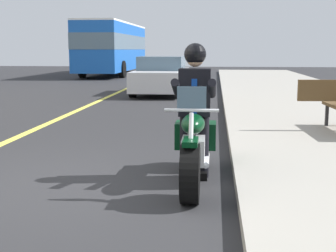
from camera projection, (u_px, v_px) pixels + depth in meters
ground_plane at (69, 188)px, 5.65m from camera, size 80.00×80.00×0.00m
motorcycle_main at (194, 147)px, 5.87m from camera, size 2.21×0.60×1.26m
rider_main at (195, 99)px, 5.96m from camera, size 0.62×0.54×1.74m
bus_near at (113, 46)px, 30.39m from camera, size 11.05×2.70×3.30m
car_silver at (162, 75)px, 17.54m from camera, size 4.60×1.92×1.40m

